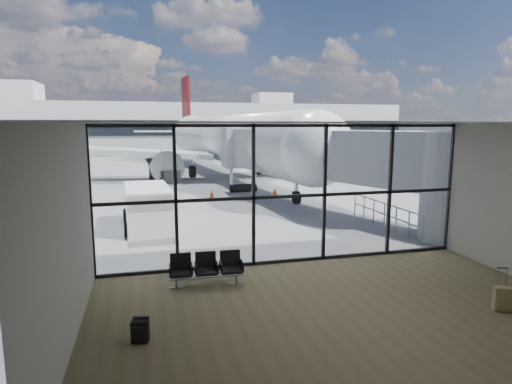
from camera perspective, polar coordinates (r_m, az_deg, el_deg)
name	(u,v)px	position (r m, az deg, el deg)	size (l,w,h in m)	color
ground	(182,162)	(53.16, -9.80, 3.99)	(220.00, 220.00, 0.00)	slate
lounge_shell	(364,211)	(9.32, 14.24, -2.52)	(12.02, 8.01, 4.51)	brown
glass_curtain_wall	(290,195)	(13.72, 4.51, -0.37)	(12.10, 0.12, 4.50)	white
jet_bridge	(336,159)	(22.02, 10.58, 4.35)	(8.00, 16.50, 4.33)	#A4A6A9
apron_railing	(384,212)	(19.50, 16.74, -2.51)	(0.06, 5.46, 1.11)	gray
far_terminal	(167,126)	(74.86, -11.80, 8.55)	(80.00, 12.20, 11.00)	#B3B3AE
tree_3	(11,124)	(87.74, -29.83, 7.87)	(4.95, 4.95, 7.12)	#382619
tree_4	(48,121)	(86.39, -25.99, 8.56)	(5.61, 5.61, 8.07)	#382619
tree_5	(83,117)	(85.45, -22.02, 9.24)	(6.27, 6.27, 9.03)	#382619
seating_row	(206,267)	(12.29, -6.66, -9.90)	(2.06, 0.67, 0.91)	gray
backpack	(140,331)	(9.58, -15.20, -17.47)	(0.38, 0.37, 0.52)	black
suitcase	(502,299)	(12.16, 29.99, -12.20)	(0.45, 0.38, 1.06)	olive
airliner	(223,139)	(38.79, -4.41, 7.02)	(34.93, 40.56, 10.45)	white
service_van	(148,207)	(19.17, -14.25, -1.94)	(2.24, 4.29, 1.82)	white
belt_loader	(164,175)	(34.27, -12.18, 2.26)	(2.58, 4.06, 1.78)	black
traffic_cone_a	(154,194)	(26.53, -13.47, -0.28)	(0.48, 0.48, 0.69)	#F4410C
traffic_cone_b	(275,193)	(26.51, 2.51, -0.13)	(0.43, 0.43, 0.61)	#FB370D
traffic_cone_c	(212,194)	(26.31, -5.92, -0.33)	(0.37, 0.37, 0.52)	#F74C0D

